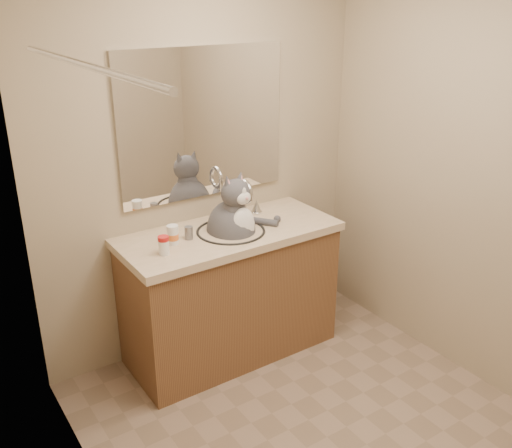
{
  "coord_description": "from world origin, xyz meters",
  "views": [
    {
      "loc": [
        -1.63,
        -1.75,
        2.18
      ],
      "look_at": [
        -0.02,
        0.65,
        1.0
      ],
      "focal_mm": 40.0,
      "sensor_mm": 36.0,
      "label": 1
    }
  ],
  "objects_px": {
    "cat": "(233,227)",
    "grey_canister": "(189,233)",
    "pill_bottle_orange": "(173,235)",
    "pill_bottle_redcap": "(164,245)"
  },
  "relations": [
    {
      "from": "pill_bottle_orange",
      "to": "pill_bottle_redcap",
      "type": "bearing_deg",
      "value": -136.42
    },
    {
      "from": "pill_bottle_redcap",
      "to": "pill_bottle_orange",
      "type": "height_order",
      "value": "pill_bottle_orange"
    },
    {
      "from": "pill_bottle_redcap",
      "to": "pill_bottle_orange",
      "type": "relative_size",
      "value": 0.94
    },
    {
      "from": "cat",
      "to": "pill_bottle_redcap",
      "type": "height_order",
      "value": "cat"
    },
    {
      "from": "grey_canister",
      "to": "cat",
      "type": "bearing_deg",
      "value": -7.97
    },
    {
      "from": "pill_bottle_redcap",
      "to": "grey_canister",
      "type": "bearing_deg",
      "value": 27.85
    },
    {
      "from": "cat",
      "to": "pill_bottle_orange",
      "type": "bearing_deg",
      "value": 165.68
    },
    {
      "from": "pill_bottle_redcap",
      "to": "grey_canister",
      "type": "height_order",
      "value": "pill_bottle_redcap"
    },
    {
      "from": "cat",
      "to": "pill_bottle_orange",
      "type": "height_order",
      "value": "cat"
    },
    {
      "from": "cat",
      "to": "grey_canister",
      "type": "bearing_deg",
      "value": 161.52
    }
  ]
}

